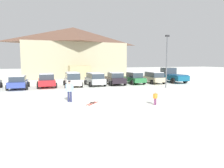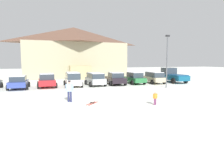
% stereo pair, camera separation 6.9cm
% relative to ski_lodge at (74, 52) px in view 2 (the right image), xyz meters
% --- Properties ---
extents(ground, '(160.00, 160.00, 0.00)m').
position_rel_ski_lodge_xyz_m(ground, '(0.14, -30.20, -4.90)').
color(ground, white).
extents(ski_lodge, '(19.31, 12.21, 9.67)m').
position_rel_ski_lodge_xyz_m(ski_lodge, '(0.00, 0.00, 0.00)').
color(ski_lodge, tan).
rests_on(ski_lodge, ground).
extents(parked_blue_hatchback, '(2.22, 4.41, 1.52)m').
position_rel_ski_lodge_xyz_m(parked_blue_hatchback, '(-8.57, -14.99, -4.12)').
color(parked_blue_hatchback, '#324496').
rests_on(parked_blue_hatchback, ground).
extents(parked_red_sedan, '(2.30, 4.17, 1.68)m').
position_rel_ski_lodge_xyz_m(parked_red_sedan, '(-5.50, -14.61, -4.06)').
color(parked_red_sedan, red).
rests_on(parked_red_sedan, ground).
extents(parked_white_suv, '(2.24, 4.72, 1.77)m').
position_rel_ski_lodge_xyz_m(parked_white_suv, '(-2.40, -14.83, -3.96)').
color(parked_white_suv, white).
rests_on(parked_white_suv, ground).
extents(parked_silver_wagon, '(2.21, 4.19, 1.66)m').
position_rel_ski_lodge_xyz_m(parked_silver_wagon, '(0.45, -15.01, -4.01)').
color(parked_silver_wagon, '#B3B9BA').
rests_on(parked_silver_wagon, ground).
extents(parked_black_sedan, '(2.45, 4.35, 1.66)m').
position_rel_ski_lodge_xyz_m(parked_black_sedan, '(3.31, -14.81, -4.06)').
color(parked_black_sedan, black).
rests_on(parked_black_sedan, ground).
extents(parked_green_coupe, '(2.16, 4.31, 1.64)m').
position_rel_ski_lodge_xyz_m(parked_green_coupe, '(6.15, -14.71, -4.08)').
color(parked_green_coupe, '#286F3B').
rests_on(parked_green_coupe, ground).
extents(parked_beige_suv, '(2.28, 4.22, 1.64)m').
position_rel_ski_lodge_xyz_m(parked_beige_suv, '(9.10, -15.09, -4.02)').
color(parked_beige_suv, '#B9AB89').
rests_on(parked_beige_suv, ground).
extents(pickup_truck, '(2.43, 5.23, 2.15)m').
position_rel_ski_lodge_xyz_m(pickup_truck, '(12.37, -14.68, -3.91)').
color(pickup_truck, '#125170').
rests_on(pickup_truck, ground).
extents(skier_adult_in_blue_parka, '(0.59, 0.36, 1.67)m').
position_rel_ski_lodge_xyz_m(skier_adult_in_blue_parka, '(-3.96, -24.47, -3.96)').
color(skier_adult_in_blue_parka, navy).
rests_on(skier_adult_in_blue_parka, ground).
extents(skier_child_in_orange_jacket, '(0.37, 0.15, 0.99)m').
position_rel_ski_lodge_xyz_m(skier_child_in_orange_jacket, '(1.75, -27.59, -4.34)').
color(skier_child_in_orange_jacket, '#763962').
rests_on(skier_child_in_orange_jacket, ground).
extents(pair_of_skis, '(1.14, 1.25, 0.08)m').
position_rel_ski_lodge_xyz_m(pair_of_skis, '(-2.45, -25.61, -4.88)').
color(pair_of_skis, red).
rests_on(pair_of_skis, ground).
extents(lamp_post, '(0.44, 0.24, 6.18)m').
position_rel_ski_lodge_xyz_m(lamp_post, '(8.03, -19.66, -1.46)').
color(lamp_post, '#515459').
rests_on(lamp_post, ground).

